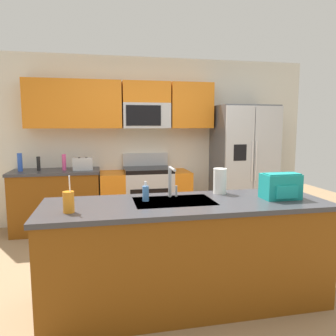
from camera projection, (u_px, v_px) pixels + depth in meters
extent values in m
plane|color=#997A56|center=(182.00, 276.00, 3.35)|extent=(9.00, 9.00, 0.00)
cube|color=silver|center=(150.00, 140.00, 5.27)|extent=(5.20, 0.10, 2.60)
cube|color=orange|center=(49.00, 104.00, 4.70)|extent=(0.70, 0.32, 0.70)
cube|color=orange|center=(98.00, 105.00, 4.83)|extent=(0.68, 0.32, 0.70)
cube|color=orange|center=(191.00, 106.00, 5.12)|extent=(0.66, 0.32, 0.70)
cube|color=#B7BABF|center=(146.00, 116.00, 5.00)|extent=(0.72, 0.32, 0.38)
cube|color=black|center=(144.00, 115.00, 4.83)|extent=(0.52, 0.01, 0.30)
cube|color=orange|center=(146.00, 93.00, 4.95)|extent=(0.72, 0.32, 0.32)
cube|color=brown|center=(57.00, 202.00, 4.76)|extent=(1.22, 0.60, 0.86)
cube|color=#38383D|center=(55.00, 172.00, 4.70)|extent=(1.25, 0.63, 0.04)
cube|color=#B7BABF|center=(148.00, 198.00, 5.03)|extent=(0.72, 0.60, 0.84)
cube|color=black|center=(151.00, 201.00, 4.73)|extent=(0.60, 0.01, 0.36)
cube|color=black|center=(148.00, 170.00, 4.97)|extent=(0.72, 0.60, 0.06)
cube|color=#B7BABF|center=(145.00, 159.00, 5.22)|extent=(0.72, 0.06, 0.20)
cube|color=orange|center=(113.00, 200.00, 4.92)|extent=(0.36, 0.60, 0.84)
cube|color=orange|center=(179.00, 197.00, 5.13)|extent=(0.28, 0.60, 0.84)
cube|color=#4C4F54|center=(243.00, 164.00, 5.22)|extent=(0.90, 0.70, 1.85)
cube|color=#B7BABF|center=(239.00, 167.00, 4.82)|extent=(0.44, 0.04, 1.81)
cube|color=#B7BABF|center=(267.00, 167.00, 4.91)|extent=(0.44, 0.04, 1.81)
cylinder|color=silver|center=(252.00, 161.00, 4.81)|extent=(0.02, 0.02, 0.60)
cylinder|color=silver|center=(256.00, 161.00, 4.83)|extent=(0.02, 0.02, 0.60)
cube|color=black|center=(240.00, 153.00, 4.77)|extent=(0.20, 0.00, 0.24)
cube|color=brown|center=(186.00, 255.00, 2.83)|extent=(2.38, 0.78, 0.86)
cube|color=#38383D|center=(187.00, 204.00, 2.77)|extent=(2.42, 0.82, 0.04)
cube|color=#B7BABF|center=(174.00, 203.00, 2.79)|extent=(0.68, 0.44, 0.03)
cube|color=#B7BABF|center=(83.00, 164.00, 4.71)|extent=(0.28, 0.16, 0.18)
cube|color=black|center=(79.00, 158.00, 4.69)|extent=(0.03, 0.11, 0.01)
cube|color=black|center=(86.00, 158.00, 4.71)|extent=(0.03, 0.11, 0.01)
cylinder|color=black|center=(39.00, 164.00, 4.64)|extent=(0.05, 0.05, 0.20)
cylinder|color=#EA4C93|center=(64.00, 162.00, 4.69)|extent=(0.06, 0.06, 0.23)
cylinder|color=blue|center=(20.00, 162.00, 4.58)|extent=(0.07, 0.07, 0.26)
cylinder|color=#B7BABF|center=(170.00, 182.00, 2.94)|extent=(0.03, 0.03, 0.28)
cylinder|color=#B7BABF|center=(172.00, 169.00, 2.83)|extent=(0.02, 0.20, 0.02)
cylinder|color=#B7BABF|center=(176.00, 191.00, 2.96)|extent=(0.02, 0.02, 0.10)
cylinder|color=orange|center=(69.00, 202.00, 2.41)|extent=(0.08, 0.08, 0.16)
cylinder|color=white|center=(70.00, 185.00, 2.40)|extent=(0.01, 0.03, 0.14)
cylinder|color=#4C8CD8|center=(146.00, 194.00, 2.78)|extent=(0.06, 0.06, 0.13)
cylinder|color=white|center=(146.00, 184.00, 2.77)|extent=(0.02, 0.02, 0.04)
cylinder|color=white|center=(220.00, 181.00, 3.09)|extent=(0.12, 0.12, 0.24)
cube|color=teal|center=(280.00, 186.00, 2.87)|extent=(0.32, 0.20, 0.22)
cube|color=#157D79|center=(282.00, 175.00, 2.84)|extent=(0.30, 0.14, 0.03)
cube|color=teal|center=(287.00, 192.00, 2.77)|extent=(0.20, 0.03, 0.11)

